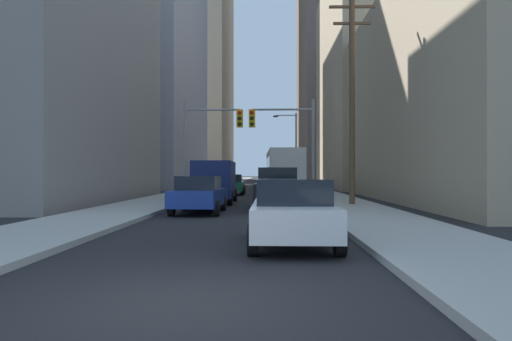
% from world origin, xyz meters
% --- Properties ---
extents(ground_plane, '(400.00, 400.00, 0.00)m').
position_xyz_m(ground_plane, '(0.00, 0.00, 0.00)').
color(ground_plane, black).
extents(sidewalk_left, '(3.29, 160.00, 0.15)m').
position_xyz_m(sidewalk_left, '(-4.85, 50.00, 0.07)').
color(sidewalk_left, '#9E9E99').
rests_on(sidewalk_left, ground).
extents(sidewalk_right, '(3.29, 160.00, 0.15)m').
position_xyz_m(sidewalk_right, '(4.85, 50.00, 0.07)').
color(sidewalk_right, '#9E9E99').
rests_on(sidewalk_right, ground).
extents(city_bus, '(2.80, 11.56, 3.40)m').
position_xyz_m(city_bus, '(2.39, 32.10, 1.93)').
color(city_bus, silver).
rests_on(city_bus, ground).
extents(pickup_truck_black, '(2.20, 5.45, 1.90)m').
position_xyz_m(pickup_truck_black, '(1.60, 15.71, 0.93)').
color(pickup_truck_black, black).
rests_on(pickup_truck_black, ground).
extents(cargo_van_navy, '(2.16, 5.26, 2.26)m').
position_xyz_m(cargo_van_navy, '(-1.74, 19.37, 1.29)').
color(cargo_van_navy, '#141E4C').
rests_on(cargo_van_navy, ground).
extents(sedan_white, '(1.95, 4.21, 1.52)m').
position_xyz_m(sedan_white, '(1.70, 4.78, 0.77)').
color(sedan_white, white).
rests_on(sedan_white, ground).
extents(sedan_blue, '(1.95, 4.25, 1.52)m').
position_xyz_m(sedan_blue, '(-1.69, 13.14, 0.77)').
color(sedan_blue, navy).
rests_on(sedan_blue, ground).
extents(sedan_green, '(1.95, 4.23, 1.52)m').
position_xyz_m(sedan_green, '(-1.59, 28.84, 0.77)').
color(sedan_green, '#195938').
rests_on(sedan_green, ground).
extents(sedan_beige, '(1.95, 4.25, 1.52)m').
position_xyz_m(sedan_beige, '(1.68, 42.57, 0.77)').
color(sedan_beige, '#C6B793').
rests_on(sedan_beige, ground).
extents(traffic_signal_near_left, '(3.54, 0.44, 6.00)m').
position_xyz_m(traffic_signal_near_left, '(-2.31, 21.74, 4.03)').
color(traffic_signal_near_left, gray).
rests_on(traffic_signal_near_left, ground).
extents(traffic_signal_near_right, '(3.90, 0.44, 6.00)m').
position_xyz_m(traffic_signal_near_right, '(2.14, 21.74, 4.05)').
color(traffic_signal_near_right, gray).
rests_on(traffic_signal_near_right, ground).
extents(utility_pole_right, '(2.20, 0.28, 10.25)m').
position_xyz_m(utility_pole_right, '(5.18, 16.65, 5.40)').
color(utility_pole_right, brown).
rests_on(utility_pole_right, ground).
extents(street_lamp_right, '(2.37, 0.32, 7.50)m').
position_xyz_m(street_lamp_right, '(3.53, 40.06, 4.54)').
color(street_lamp_right, gray).
rests_on(street_lamp_right, ground).
extents(building_left_mid_office, '(22.02, 24.01, 30.34)m').
position_xyz_m(building_left_mid_office, '(-18.63, 49.12, 15.17)').
color(building_left_mid_office, '#93939E').
rests_on(building_left_mid_office, ground).
extents(building_left_far_tower, '(16.29, 28.81, 60.24)m').
position_xyz_m(building_left_far_tower, '(-15.33, 92.35, 30.12)').
color(building_left_far_tower, tan).
rests_on(building_left_far_tower, ground).
extents(building_right_mid_block, '(16.85, 21.26, 22.65)m').
position_xyz_m(building_right_mid_block, '(15.87, 44.33, 11.32)').
color(building_right_mid_block, tan).
rests_on(building_right_mid_block, ground).
extents(building_right_far_highrise, '(25.19, 29.91, 49.60)m').
position_xyz_m(building_right_far_highrise, '(20.30, 87.37, 24.80)').
color(building_right_far_highrise, '#66564C').
rests_on(building_right_far_highrise, ground).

